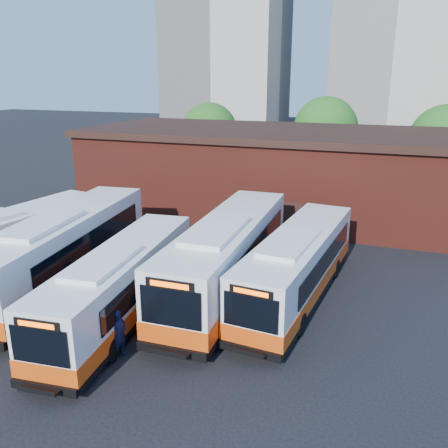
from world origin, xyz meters
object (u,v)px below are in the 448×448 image
(bus_west, at_px, (64,252))
(bus_midwest, at_px, (121,286))
(bus_farwest, at_px, (7,246))
(bus_mideast, at_px, (227,258))
(transit_worker, at_px, (119,334))
(bus_east, at_px, (297,268))

(bus_west, height_order, bus_midwest, bus_west)
(bus_farwest, xyz_separation_m, bus_midwest, (8.39, -2.19, -0.08))
(bus_mideast, bearing_deg, transit_worker, -106.45)
(bus_midwest, xyz_separation_m, bus_mideast, (3.42, 4.20, 0.22))
(bus_west, distance_m, bus_east, 11.74)
(bus_east, bearing_deg, bus_farwest, -165.92)
(bus_farwest, height_order, transit_worker, bus_farwest)
(bus_mideast, distance_m, bus_east, 3.44)
(bus_west, height_order, bus_east, bus_west)
(bus_farwest, height_order, bus_west, bus_west)
(bus_west, relative_size, transit_worker, 7.27)
(bus_farwest, xyz_separation_m, bus_mideast, (11.81, 2.01, 0.14))
(transit_worker, bearing_deg, bus_west, 61.70)
(bus_farwest, distance_m, bus_west, 3.74)
(bus_farwest, height_order, bus_midwest, bus_farwest)
(bus_west, xyz_separation_m, bus_midwest, (4.65, -2.19, -0.24))
(bus_midwest, bearing_deg, bus_mideast, 45.39)
(bus_west, height_order, transit_worker, bus_west)
(bus_east, bearing_deg, bus_west, -163.11)
(bus_midwest, bearing_deg, transit_worker, -65.85)
(bus_west, bearing_deg, bus_farwest, 173.09)
(bus_mideast, relative_size, transit_worker, 7.14)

